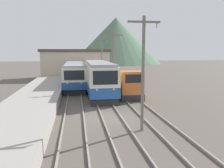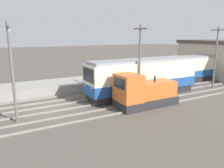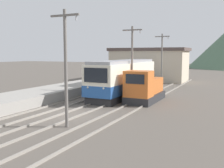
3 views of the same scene
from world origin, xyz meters
name	(u,v)px [view 1 (image 1 of 3)]	position (x,y,z in m)	size (l,w,h in m)	color
ground_plane	(109,118)	(0.00, 0.00, 0.00)	(200.00, 200.00, 0.00)	#564F47
platform_left	(22,116)	(-6.25, 0.00, 0.45)	(4.50, 54.00, 0.90)	gray
track_left	(74,119)	(-2.60, 0.00, 0.07)	(1.54, 60.00, 0.14)	gray
track_center	(111,117)	(0.20, 0.00, 0.07)	(1.54, 60.00, 0.14)	gray
track_right	(149,115)	(3.20, 0.00, 0.07)	(1.54, 60.00, 0.14)	gray
commuter_train_left	(75,75)	(-2.60, 15.94, 1.59)	(2.84, 14.78, 3.40)	#28282B
commuter_train_center	(99,79)	(0.20, 9.50, 1.76)	(2.84, 12.38, 3.81)	#28282B
shunting_locomotive	(128,86)	(3.20, 7.35, 1.21)	(2.40, 5.70, 3.00)	#28282B
catenary_mast_near	(143,70)	(1.71, -2.92, 3.87)	(2.00, 0.20, 7.10)	slate
catenary_mast_mid	(113,62)	(1.71, 7.93, 3.87)	(2.00, 0.20, 7.10)	slate
catenary_mast_far	(102,59)	(1.71, 18.78, 3.87)	(2.00, 0.20, 7.10)	slate
station_building	(76,64)	(-2.41, 26.00, 2.72)	(12.60, 6.30, 5.39)	beige
mountain_backdrop	(116,41)	(14.20, 74.98, 9.38)	(37.09, 37.09, 18.76)	#517056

